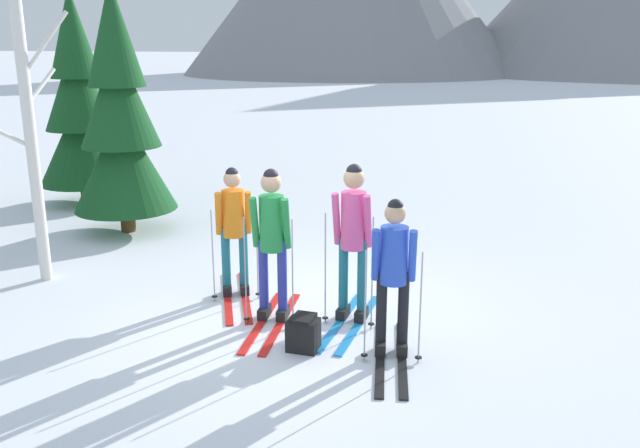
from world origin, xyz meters
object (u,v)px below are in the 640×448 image
Objects in this scene: skier_in_green at (272,239)px; skier_in_pink at (353,236)px; skier_in_orange at (234,225)px; birch_tree_slender at (32,143)px; backpack_on_snow_front at (303,333)px; pine_tree_far at (79,107)px; skier_in_blue at (393,273)px; pine_tree_near at (120,121)px.

skier_in_pink is (0.87, 0.27, 0.04)m from skier_in_green.
skier_in_orange is 1.66m from skier_in_pink.
birch_tree_slender reaches higher than backpack_on_snow_front.
backpack_on_snow_front is (6.35, -4.89, -1.70)m from pine_tree_far.
pine_tree_far reaches higher than backpack_on_snow_front.
skier_in_orange is at bearing 141.84° from skier_in_green.
skier_in_blue reaches higher than backpack_on_snow_front.
backpack_on_snow_front is (-0.89, -0.19, -0.70)m from skier_in_blue.
pine_tree_near reaches higher than skier_in_green.
skier_in_pink is 1.07× the size of skier_in_blue.
backpack_on_snow_front is at bearing -37.43° from pine_tree_near.
skier_in_pink is at bearing 17.27° from skier_in_green.
pine_tree_far is 8.19m from backpack_on_snow_front.
pine_tree_far is 4.58m from birch_tree_slender.
pine_tree_far is (-6.62, 3.98, 0.87)m from skier_in_pink.
backpack_on_snow_front is at bearing -167.90° from skier_in_blue.
skier_in_orange is 3.79m from pine_tree_near.
pine_tree_near is 2.53m from pine_tree_far.
pine_tree_near reaches higher than skier_in_blue.
backpack_on_snow_front is (1.35, -1.23, -0.73)m from skier_in_orange.
skier_in_green reaches higher than backpack_on_snow_front.
skier_in_orange is 1.97m from backpack_on_snow_front.
pine_tree_near is at bearing 144.33° from skier_in_green.
skier_in_green is at bearing -38.16° from skier_in_orange.
skier_in_green is 0.43× the size of pine_tree_far.
skier_in_blue is at bearing -16.62° from skier_in_green.
skier_in_pink is at bearing -0.44° from birch_tree_slender.
skier_in_blue is (0.62, -0.71, -0.13)m from skier_in_pink.
skier_in_blue is at bearing -8.63° from birch_tree_slender.
skier_in_pink is at bearing -27.69° from pine_tree_near.
skier_in_pink is 4.38m from birch_tree_slender.
birch_tree_slender is (2.32, -3.95, -0.03)m from pine_tree_far.
skier_in_green is 0.97× the size of skier_in_pink.
skier_in_pink is at bearing 130.92° from skier_in_blue.
pine_tree_far is at bearing 148.96° from skier_in_pink.
skier_in_pink reaches higher than skier_in_green.
birch_tree_slender is at bearing -59.57° from pine_tree_far.
skier_in_blue is 0.41× the size of pine_tree_far.
birch_tree_slender is (-3.43, 0.30, 0.88)m from skier_in_green.
birch_tree_slender is at bearing 171.37° from skier_in_blue.
skier_in_orange is 0.42× the size of pine_tree_near.
birch_tree_slender is 4.46m from backpack_on_snow_front.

